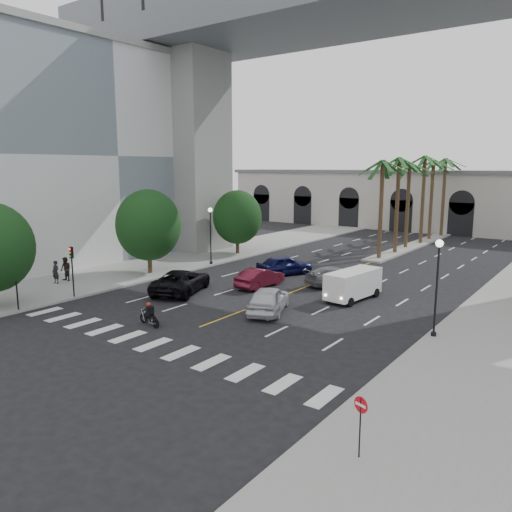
{
  "coord_description": "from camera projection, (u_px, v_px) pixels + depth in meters",
  "views": [
    {
      "loc": [
        18.78,
        -18.14,
        9.08
      ],
      "look_at": [
        1.1,
        6.0,
        3.68
      ],
      "focal_mm": 35.0,
      "sensor_mm": 36.0,
      "label": 1
    }
  ],
  "objects": [
    {
      "name": "ground",
      "position": [
        174.0,
        337.0,
        26.94
      ],
      "size": [
        140.0,
        140.0,
        0.0
      ],
      "primitive_type": "plane",
      "color": "black",
      "rests_on": "ground"
    },
    {
      "name": "sidewalk_left",
      "position": [
        176.0,
        262.0,
        47.56
      ],
      "size": [
        8.0,
        100.0,
        0.15
      ],
      "primitive_type": "cube",
      "color": "gray",
      "rests_on": "ground"
    },
    {
      "name": "median",
      "position": [
        413.0,
        246.0,
        57.09
      ],
      "size": [
        2.0,
        24.0,
        0.2
      ],
      "primitive_type": "cube",
      "color": "gray",
      "rests_on": "ground"
    },
    {
      "name": "building_left",
      "position": [
        67.0,
        154.0,
        50.33
      ],
      "size": [
        16.5,
        32.5,
        20.6
      ],
      "color": "silver",
      "rests_on": "ground"
    },
    {
      "name": "pier_building",
      "position": [
        456.0,
        201.0,
        69.84
      ],
      "size": [
        71.0,
        10.5,
        8.5
      ],
      "color": "#BDB5AA",
      "rests_on": "ground"
    },
    {
      "name": "bridge",
      "position": [
        400.0,
        44.0,
        39.12
      ],
      "size": [
        75.0,
        13.0,
        26.0
      ],
      "color": "gray",
      "rests_on": "ground"
    },
    {
      "name": "palm_a",
      "position": [
        383.0,
        166.0,
        47.55
      ],
      "size": [
        3.2,
        3.2,
        10.3
      ],
      "color": "#47331E",
      "rests_on": "ground"
    },
    {
      "name": "palm_b",
      "position": [
        399.0,
        163.0,
        50.62
      ],
      "size": [
        3.2,
        3.2,
        10.6
      ],
      "color": "#47331E",
      "rests_on": "ground"
    },
    {
      "name": "palm_c",
      "position": [
        410.0,
        168.0,
        54.05
      ],
      "size": [
        3.2,
        3.2,
        10.1
      ],
      "color": "#47331E",
      "rests_on": "ground"
    },
    {
      "name": "palm_d",
      "position": [
        425.0,
        161.0,
        56.89
      ],
      "size": [
        3.2,
        3.2,
        10.9
      ],
      "color": "#47331E",
      "rests_on": "ground"
    },
    {
      "name": "palm_e",
      "position": [
        433.0,
        165.0,
        60.29
      ],
      "size": [
        3.2,
        3.2,
        10.4
      ],
      "color": "#47331E",
      "rests_on": "ground"
    },
    {
      "name": "palm_f",
      "position": [
        446.0,
        163.0,
        63.24
      ],
      "size": [
        3.2,
        3.2,
        10.7
      ],
      "color": "#47331E",
      "rests_on": "ground"
    },
    {
      "name": "street_tree_mid",
      "position": [
        148.0,
        225.0,
        41.69
      ],
      "size": [
        5.44,
        5.44,
        7.21
      ],
      "color": "#382616",
      "rests_on": "ground"
    },
    {
      "name": "street_tree_far",
      "position": [
        237.0,
        217.0,
        51.27
      ],
      "size": [
        5.04,
        5.04,
        6.68
      ],
      "color": "#382616",
      "rests_on": "ground"
    },
    {
      "name": "lamp_post_left_far",
      "position": [
        211.0,
        231.0,
        45.7
      ],
      "size": [
        0.4,
        0.4,
        5.35
      ],
      "color": "black",
      "rests_on": "ground"
    },
    {
      "name": "lamp_post_right",
      "position": [
        437.0,
        280.0,
        26.09
      ],
      "size": [
        0.4,
        0.4,
        5.35
      ],
      "color": "black",
      "rests_on": "ground"
    },
    {
      "name": "traffic_signal_near",
      "position": [
        15.0,
        273.0,
        31.08
      ],
      "size": [
        0.25,
        0.18,
        3.65
      ],
      "color": "black",
      "rests_on": "ground"
    },
    {
      "name": "traffic_signal_far",
      "position": [
        72.0,
        263.0,
        34.25
      ],
      "size": [
        0.25,
        0.18,
        3.65
      ],
      "color": "black",
      "rests_on": "ground"
    },
    {
      "name": "motorcycle_rider",
      "position": [
        150.0,
        315.0,
        28.67
      ],
      "size": [
        1.9,
        0.55,
        1.38
      ],
      "rotation": [
        0.0,
        0.0,
        -0.18
      ],
      "color": "black",
      "rests_on": "ground"
    },
    {
      "name": "car_a",
      "position": [
        268.0,
        299.0,
        31.3
      ],
      "size": [
        3.72,
        5.33,
        1.68
      ],
      "primitive_type": "imported",
      "rotation": [
        0.0,
        0.0,
        3.53
      ],
      "color": "silver",
      "rests_on": "ground"
    },
    {
      "name": "car_b",
      "position": [
        260.0,
        278.0,
        37.85
      ],
      "size": [
        1.66,
        4.47,
        1.46
      ],
      "primitive_type": "imported",
      "rotation": [
        0.0,
        0.0,
        3.12
      ],
      "color": "#571121",
      "rests_on": "ground"
    },
    {
      "name": "car_c",
      "position": [
        181.0,
        281.0,
        36.24
      ],
      "size": [
        4.82,
        6.65,
        1.68
      ],
      "primitive_type": "imported",
      "rotation": [
        0.0,
        0.0,
        3.52
      ],
      "color": "black",
      "rests_on": "ground"
    },
    {
      "name": "car_d",
      "position": [
        335.0,
        276.0,
        38.47
      ],
      "size": [
        3.79,
        5.38,
        1.45
      ],
      "primitive_type": "imported",
      "rotation": [
        0.0,
        0.0,
        2.75
      ],
      "color": "slate",
      "rests_on": "ground"
    },
    {
      "name": "car_e",
      "position": [
        284.0,
        265.0,
        42.13
      ],
      "size": [
        3.75,
        5.28,
        1.67
      ],
      "primitive_type": "imported",
      "rotation": [
        0.0,
        0.0,
        2.73
      ],
      "color": "#0D103F",
      "rests_on": "ground"
    },
    {
      "name": "cargo_van",
      "position": [
        353.0,
        284.0,
        34.23
      ],
      "size": [
        2.37,
        4.94,
        2.03
      ],
      "rotation": [
        0.0,
        0.0,
        -0.12
      ],
      "color": "silver",
      "rests_on": "ground"
    },
    {
      "name": "pedestrian_a",
      "position": [
        56.0,
        272.0,
        38.4
      ],
      "size": [
        0.71,
        0.53,
        1.77
      ],
      "primitive_type": "imported",
      "rotation": [
        0.0,
        0.0,
        0.17
      ],
      "color": "black",
      "rests_on": "sidewalk_left"
    },
    {
      "name": "pedestrian_b",
      "position": [
        66.0,
        269.0,
        39.18
      ],
      "size": [
        0.92,
        0.72,
        1.89
      ],
      "primitive_type": "imported",
      "rotation": [
        0.0,
        0.0,
        -0.0
      ],
      "color": "black",
      "rests_on": "sidewalk_left"
    },
    {
      "name": "do_not_enter_sign",
      "position": [
        360.0,
        415.0,
        15.27
      ],
      "size": [
        0.51,
        0.19,
        2.17
      ],
      "rotation": [
        0.0,
        0.0,
        -0.31
      ],
      "color": "black",
      "rests_on": "ground"
    }
  ]
}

